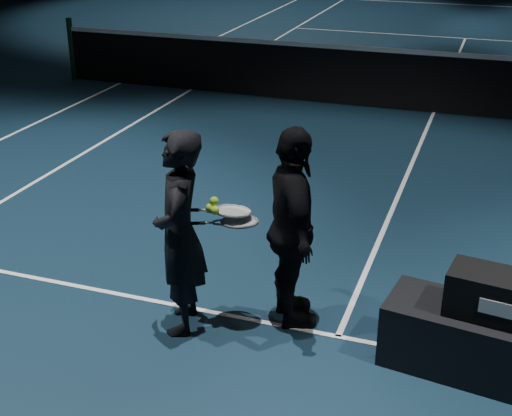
{
  "coord_description": "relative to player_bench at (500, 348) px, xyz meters",
  "views": [
    {
      "loc": [
        0.92,
        -10.95,
        3.15
      ],
      "look_at": [
        -0.64,
        -6.48,
        1.03
      ],
      "focal_mm": 50.0,
      "sensor_mm": 36.0,
      "label": 1
    }
  ],
  "objects": [
    {
      "name": "floor",
      "position": [
        -1.17,
        6.51,
        -0.24
      ],
      "size": [
        36.0,
        36.0,
        0.0
      ],
      "primitive_type": "plane",
      "color": "#0D2332",
      "rests_on": "ground"
    },
    {
      "name": "court_lines",
      "position": [
        -1.17,
        6.51,
        -0.24
      ],
      "size": [
        10.98,
        23.78,
        0.01
      ],
      "primitive_type": null,
      "color": "white",
      "rests_on": "floor"
    },
    {
      "name": "net_post_left",
      "position": [
        -7.57,
        6.51,
        0.31
      ],
      "size": [
        0.1,
        0.1,
        1.1
      ],
      "primitive_type": "cylinder",
      "color": "black",
      "rests_on": "floor"
    },
    {
      "name": "net_mesh",
      "position": [
        -1.17,
        6.51,
        0.21
      ],
      "size": [
        12.8,
        0.02,
        0.86
      ],
      "primitive_type": "cube",
      "color": "black",
      "rests_on": "floor"
    },
    {
      "name": "net_tape",
      "position": [
        -1.17,
        6.51,
        0.67
      ],
      "size": [
        12.8,
        0.03,
        0.07
      ],
      "primitive_type": "cube",
      "color": "white",
      "rests_on": "net_mesh"
    },
    {
      "name": "player_bench",
      "position": [
        0.0,
        0.0,
        0.0
      ],
      "size": [
        1.67,
        0.76,
        0.48
      ],
      "primitive_type": "cube",
      "rotation": [
        0.0,
        0.0,
        -0.14
      ],
      "color": "black",
      "rests_on": "floor"
    },
    {
      "name": "racket_bag",
      "position": [
        0.0,
        0.0,
        0.4
      ],
      "size": [
        0.84,
        0.45,
        0.32
      ],
      "primitive_type": "cube",
      "rotation": [
        0.0,
        0.0,
        -0.14
      ],
      "color": "black",
      "rests_on": "player_bench"
    },
    {
      "name": "bag_signature",
      "position": [
        0.0,
        -0.17,
        0.4
      ],
      "size": [
        0.37,
        0.06,
        0.11
      ],
      "primitive_type": "cube",
      "rotation": [
        0.0,
        0.0,
        -0.14
      ],
      "color": "white",
      "rests_on": "racket_bag"
    },
    {
      "name": "player_a",
      "position": [
        -2.36,
        -0.13,
        0.56
      ],
      "size": [
        0.54,
        0.67,
        1.61
      ],
      "primitive_type": "imported",
      "rotation": [
        0.0,
        0.0,
        -1.27
      ],
      "color": "black",
      "rests_on": "floor"
    },
    {
      "name": "player_b",
      "position": [
        -1.58,
        0.22,
        0.56
      ],
      "size": [
        0.8,
        1.02,
        1.61
      ],
      "primitive_type": "imported",
      "rotation": [
        0.0,
        0.0,
        2.07
      ],
      "color": "black",
      "rests_on": "floor"
    },
    {
      "name": "racket_lower",
      "position": [
        -1.95,
        0.06,
        0.64
      ],
      "size": [
        0.71,
        0.48,
        0.03
      ],
      "primitive_type": null,
      "rotation": [
        0.0,
        0.0,
        0.42
      ],
      "color": "black",
      "rests_on": "player_a"
    },
    {
      "name": "racket_upper",
      "position": [
        -2.01,
        0.07,
        0.71
      ],
      "size": [
        0.7,
        0.52,
        0.1
      ],
      "primitive_type": null,
      "rotation": [
        0.0,
        0.1,
        0.49
      ],
      "color": "black",
      "rests_on": "player_b"
    },
    {
      "name": "tennis_balls",
      "position": [
        -2.13,
        -0.02,
        0.77
      ],
      "size": [
        0.12,
        0.1,
        0.12
      ],
      "primitive_type": null,
      "color": "#B3E630",
      "rests_on": "racket_upper"
    }
  ]
}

